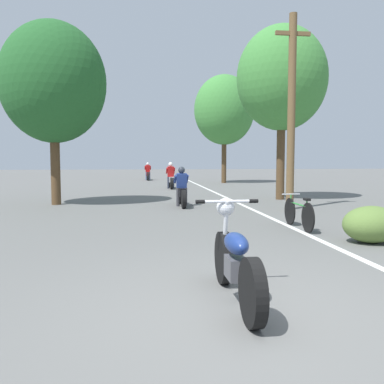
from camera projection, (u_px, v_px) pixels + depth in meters
name	position (u px, v px, depth m)	size (l,w,h in m)	color
ground_plane	(242.00, 311.00, 4.21)	(120.00, 120.00, 0.00)	#60605E
lane_stripe_edge	(226.00, 198.00, 16.66)	(0.14, 48.00, 0.01)	white
utility_pole	(291.00, 110.00, 12.57)	(1.10, 0.24, 6.01)	brown
roadside_tree_right_near	(282.00, 79.00, 15.61)	(3.49, 3.14, 6.70)	#513A23
roadside_tree_right_far	(224.00, 110.00, 26.73)	(3.98, 3.58, 7.11)	#513A23
roadside_tree_left	(53.00, 83.00, 13.81)	(3.57, 3.22, 6.24)	#513A23
roadside_bush	(372.00, 224.00, 7.65)	(1.10, 0.88, 0.70)	#5B7A38
motorcycle_foreground	(235.00, 260.00, 4.51)	(0.77, 2.02, 1.10)	black
motorcycle_rider_lead	(182.00, 191.00, 13.64)	(0.50, 1.98, 1.33)	black
motorcycle_rider_mid	(171.00, 178.00, 21.93)	(0.50, 1.98, 1.42)	black
motorcycle_rider_far	(148.00, 173.00, 30.71)	(0.50, 2.10, 1.34)	black
bicycle_parked	(299.00, 213.00, 9.23)	(0.44, 1.73, 0.76)	black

